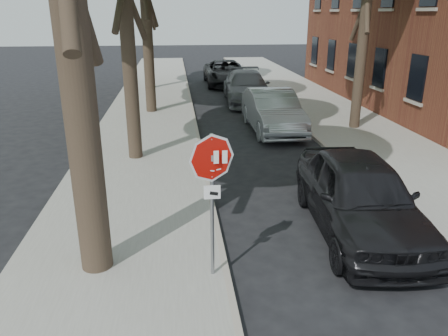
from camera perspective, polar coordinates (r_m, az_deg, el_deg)
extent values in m
plane|color=black|center=(8.23, 3.54, -13.96)|extent=(120.00, 120.00, 0.00)
cube|color=gray|center=(19.31, -9.98, 5.93)|extent=(4.00, 55.00, 0.12)
cube|color=gray|center=(20.59, 14.49, 6.45)|extent=(4.00, 55.00, 0.12)
cube|color=#9E9384|center=(19.28, -3.86, 6.18)|extent=(0.12, 55.00, 0.13)
cube|color=#9E9384|center=(19.96, 8.94, 6.44)|extent=(0.12, 55.00, 0.13)
cylinder|color=gray|center=(7.45, -1.57, -5.19)|extent=(0.06, 0.06, 2.60)
cube|color=#99999E|center=(7.09, -1.62, 1.32)|extent=(0.05, 0.06, 0.10)
cylinder|color=#99999E|center=(7.09, -1.61, 1.32)|extent=(0.76, 0.32, 0.82)
cylinder|color=white|center=(7.07, -1.60, 1.28)|extent=(0.76, 0.32, 0.82)
cylinder|color=#C10E07|center=(7.07, -1.60, 1.27)|extent=(0.68, 0.29, 0.74)
cube|color=white|center=(7.04, -3.30, 1.33)|extent=(0.08, 0.00, 0.22)
cube|color=white|center=(7.05, -2.16, 1.37)|extent=(0.08, 0.00, 0.22)
cube|color=white|center=(7.06, -1.03, 1.41)|extent=(0.08, 0.00, 0.22)
cube|color=white|center=(7.07, 0.10, 1.45)|extent=(0.08, 0.00, 0.22)
cube|color=silver|center=(7.11, -2.46, -0.25)|extent=(0.08, 0.00, 0.03)
cube|color=silver|center=(7.13, -1.58, -0.37)|extent=(0.08, 0.00, 0.03)
cube|color=silver|center=(7.13, -0.70, -0.18)|extent=(0.08, 0.00, 0.03)
cube|color=white|center=(7.29, -1.56, -3.18)|extent=(0.28, 0.02, 0.24)
cube|color=black|center=(7.29, -1.32, -3.35)|extent=(0.15, 0.00, 0.08)
cylinder|color=black|center=(13.81, -12.83, 20.55)|extent=(0.44, 0.44, 9.50)
cylinder|color=black|center=(27.77, -9.96, 19.54)|extent=(0.40, 0.40, 9.00)
cylinder|color=black|center=(18.24, 18.04, 18.99)|extent=(0.40, 0.40, 9.00)
imported|color=black|center=(9.82, 17.27, -3.43)|extent=(2.34, 5.10, 1.70)
imported|color=#94979B|center=(17.71, 6.36, 7.40)|extent=(1.81, 5.01, 1.64)
imported|color=#525357|center=(23.52, 2.96, 10.51)|extent=(2.57, 5.73, 1.63)
imported|color=black|center=(29.32, 0.24, 12.32)|extent=(2.65, 5.73, 1.59)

